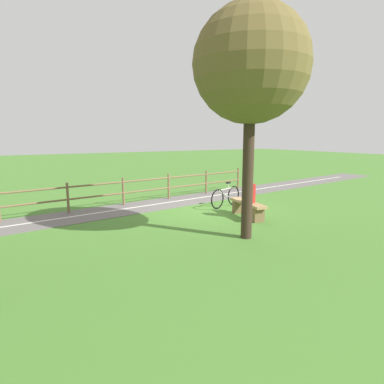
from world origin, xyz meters
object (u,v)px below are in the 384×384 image
at_px(backpack, 250,200).
at_px(tree_far_right, 251,66).
at_px(bench, 248,207).
at_px(person_seated, 250,192).
at_px(bicycle, 226,197).

height_order(backpack, tree_far_right, tree_far_right).
bearing_deg(tree_far_right, backpack, -42.82).
distance_m(backpack, tree_far_right, 5.48).
bearing_deg(bench, backpack, -33.40).
xyz_separation_m(bench, person_seated, (-0.10, 0.02, 0.47)).
xyz_separation_m(bench, backpack, (1.30, -1.25, -0.12)).
relative_size(backpack, tree_far_right, 0.08).
distance_m(bench, backpack, 1.81).
height_order(bench, person_seated, person_seated).
bearing_deg(backpack, bench, 136.21).
height_order(person_seated, bicycle, person_seated).
height_order(person_seated, backpack, person_seated).
bearing_deg(backpack, person_seated, 137.83).
distance_m(bicycle, tree_far_right, 5.17).
bearing_deg(bicycle, person_seated, 60.30).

